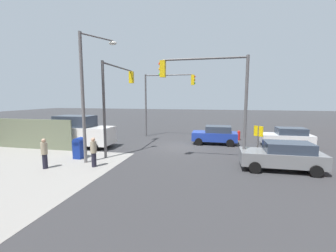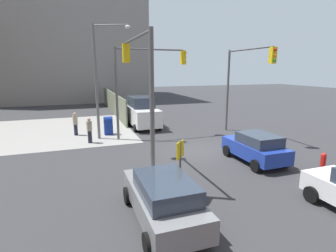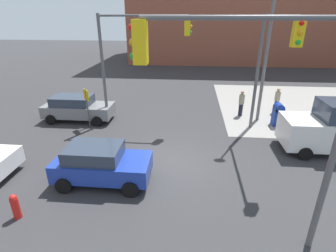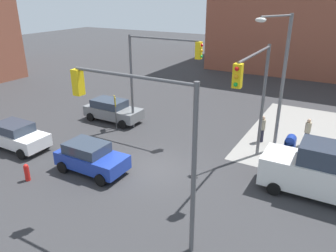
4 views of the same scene
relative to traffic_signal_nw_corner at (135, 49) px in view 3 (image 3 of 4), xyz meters
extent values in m
plane|color=#333335|center=(2.48, -4.50, -4.62)|extent=(120.00, 120.00, 0.00)
cube|color=gray|center=(11.48, 4.50, -4.62)|extent=(12.00, 12.00, 0.01)
cylinder|color=#59595B|center=(-2.02, 0.00, -1.37)|extent=(0.18, 0.18, 6.50)
cylinder|color=#59595B|center=(0.46, 0.00, 1.76)|extent=(4.96, 0.12, 0.12)
cube|color=yellow|center=(2.94, 0.00, 1.23)|extent=(0.32, 0.36, 1.00)
sphere|color=red|center=(3.12, 0.00, 1.55)|extent=(0.18, 0.18, 0.18)
sphere|color=orange|center=(3.12, 0.00, 1.23)|extent=(0.18, 0.18, 0.18)
sphere|color=green|center=(3.12, 0.00, 0.91)|extent=(0.18, 0.18, 0.18)
cylinder|color=#59595B|center=(6.98, -9.00, -1.37)|extent=(0.18, 0.18, 6.50)
cylinder|color=#59595B|center=(4.51, -9.00, 1.76)|extent=(4.93, 0.12, 0.12)
cube|color=yellow|center=(2.05, -9.00, 1.23)|extent=(0.32, 0.36, 1.00)
sphere|color=red|center=(1.87, -9.00, 1.55)|extent=(0.18, 0.18, 0.18)
sphere|color=orange|center=(1.87, -9.00, 1.23)|extent=(0.18, 0.18, 0.18)
sphere|color=green|center=(1.87, -9.00, 0.91)|extent=(0.18, 0.18, 0.18)
cylinder|color=#59595B|center=(6.98, 0.00, -1.37)|extent=(0.18, 0.18, 6.50)
cylinder|color=#59595B|center=(6.98, -2.51, 1.76)|extent=(0.12, 5.03, 0.12)
cube|color=yellow|center=(6.98, -5.03, 1.23)|extent=(0.36, 0.32, 1.00)
sphere|color=red|center=(6.98, -5.21, 1.55)|extent=(0.18, 0.18, 0.18)
sphere|color=orange|center=(6.98, -5.21, 1.23)|extent=(0.18, 0.18, 0.18)
sphere|color=green|center=(6.98, -5.21, 0.91)|extent=(0.18, 0.18, 0.18)
cylinder|color=slate|center=(7.68, 1.30, -0.62)|extent=(0.20, 0.20, 8.00)
cylinder|color=#4C4C4C|center=(-2.92, -0.82, -3.42)|extent=(0.08, 0.08, 2.40)
cube|color=yellow|center=(-2.92, -0.82, -2.57)|extent=(0.48, 0.48, 0.64)
cube|color=navy|center=(8.68, 0.50, -4.05)|extent=(0.56, 0.64, 1.15)
cylinder|color=navy|center=(8.68, 0.50, -3.47)|extent=(0.56, 0.64, 0.56)
cylinder|color=red|center=(-2.52, -8.70, -4.22)|extent=(0.26, 0.26, 0.80)
sphere|color=red|center=(-2.52, -8.70, -3.80)|extent=(0.24, 0.24, 0.24)
cylinder|color=black|center=(-4.78, -5.51, -4.30)|extent=(0.64, 0.22, 0.64)
cube|color=slate|center=(-3.99, 0.25, -3.93)|extent=(4.40, 1.80, 0.75)
cube|color=#2D3847|center=(-4.34, 0.25, -3.28)|extent=(2.46, 1.58, 0.55)
cylinder|color=black|center=(-2.49, 1.15, -4.30)|extent=(0.64, 0.22, 0.64)
cylinder|color=black|center=(-2.49, -0.65, -4.30)|extent=(0.64, 0.22, 0.64)
cylinder|color=black|center=(-5.49, 1.15, -4.30)|extent=(0.64, 0.22, 0.64)
cylinder|color=black|center=(-5.49, -0.65, -4.30)|extent=(0.64, 0.22, 0.64)
cube|color=#1E389E|center=(-0.22, -6.33, -3.93)|extent=(3.86, 1.80, 0.75)
cube|color=#2D3847|center=(-0.53, -6.33, -3.28)|extent=(2.16, 1.58, 0.55)
cylinder|color=black|center=(1.09, -5.43, -4.30)|extent=(0.64, 0.22, 0.64)
cylinder|color=black|center=(1.09, -7.23, -4.30)|extent=(0.64, 0.22, 0.64)
cylinder|color=black|center=(-1.54, -5.43, -4.30)|extent=(0.64, 0.22, 0.64)
cylinder|color=black|center=(-1.54, -7.23, -4.30)|extent=(0.64, 0.22, 0.64)
cylinder|color=black|center=(8.80, -3.75, -4.30)|extent=(0.64, 0.22, 0.64)
cylinder|color=black|center=(8.80, -1.65, -4.30)|extent=(0.64, 0.22, 0.64)
cylinder|color=#9E937A|center=(9.28, 2.90, -3.42)|extent=(0.36, 0.36, 0.68)
sphere|color=tan|center=(9.28, 2.90, -2.96)|extent=(0.23, 0.23, 0.23)
cylinder|color=#1E1E2D|center=(9.28, 2.90, -4.19)|extent=(0.28, 0.28, 0.86)
cylinder|color=#9E937A|center=(6.68, 2.00, -3.42)|extent=(0.36, 0.36, 0.68)
sphere|color=tan|center=(6.68, 2.00, -2.97)|extent=(0.23, 0.23, 0.23)
cylinder|color=#1E1E2D|center=(6.68, 2.00, -4.19)|extent=(0.28, 0.28, 0.86)
camera|label=1|loc=(-0.39, 13.72, -0.52)|focal=24.00mm
camera|label=2|loc=(-11.63, 2.74, 0.38)|focal=28.00mm
camera|label=3|loc=(3.26, -15.26, 1.83)|focal=28.00mm
camera|label=4|loc=(10.99, -17.84, 4.36)|focal=35.00mm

